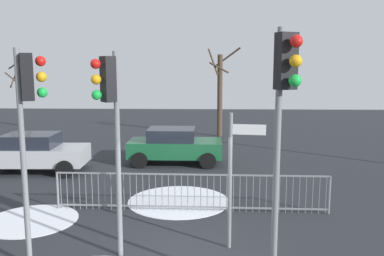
% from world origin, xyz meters
% --- Properties ---
extents(traffic_light_mid_right, '(0.49, 0.45, 4.30)m').
position_xyz_m(traffic_light_mid_right, '(-1.52, 0.07, 3.15)').
color(traffic_light_mid_right, slate).
rests_on(traffic_light_mid_right, ground).
extents(traffic_light_foreground_left, '(0.39, 0.53, 4.63)m').
position_xyz_m(traffic_light_foreground_left, '(1.66, -1.35, 3.39)').
color(traffic_light_foreground_left, slate).
rests_on(traffic_light_foreground_left, ground).
extents(traffic_light_mid_left, '(0.54, 0.38, 4.35)m').
position_xyz_m(traffic_light_mid_left, '(-3.02, -0.29, 3.19)').
color(traffic_light_mid_left, slate).
rests_on(traffic_light_mid_left, ground).
extents(direction_sign_post, '(0.79, 0.16, 3.02)m').
position_xyz_m(direction_sign_post, '(0.99, 0.61, 1.69)').
color(direction_sign_post, slate).
rests_on(direction_sign_post, ground).
extents(pedestrian_guard_railing, '(7.60, 0.22, 1.07)m').
position_xyz_m(pedestrian_guard_railing, '(-0.00, 2.88, 0.55)').
color(pedestrian_guard_railing, slate).
rests_on(pedestrian_guard_railing, ground).
extents(car_green_trailing, '(3.81, 1.94, 1.47)m').
position_xyz_m(car_green_trailing, '(-0.90, 8.47, 0.77)').
color(car_green_trailing, '#195933').
rests_on(car_green_trailing, ground).
extents(car_silver_near, '(3.85, 2.03, 1.47)m').
position_xyz_m(car_silver_near, '(-6.11, 6.94, 0.77)').
color(car_silver_near, '#B2B5BA').
rests_on(car_silver_near, ground).
extents(bare_tree_left, '(1.57, 1.58, 4.66)m').
position_xyz_m(bare_tree_left, '(-12.18, 18.95, 2.42)').
color(bare_tree_left, '#473828').
rests_on(bare_tree_left, ground).
extents(bare_tree_centre, '(1.90, 1.91, 5.07)m').
position_xyz_m(bare_tree_centre, '(1.19, 15.16, 2.54)').
color(bare_tree_centre, '#473828').
rests_on(bare_tree_centre, ground).
extents(snow_patch_island, '(3.03, 3.03, 0.01)m').
position_xyz_m(snow_patch_island, '(-0.40, 3.69, 0.01)').
color(snow_patch_island, white).
rests_on(snow_patch_island, ground).
extents(snow_patch_verge, '(2.40, 2.40, 0.01)m').
position_xyz_m(snow_patch_verge, '(-4.16, 2.03, 0.01)').
color(snow_patch_verge, white).
rests_on(snow_patch_verge, ground).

